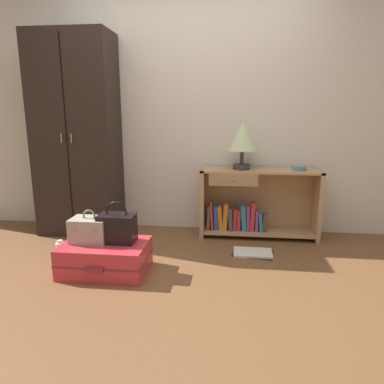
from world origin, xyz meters
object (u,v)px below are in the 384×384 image
Objects in this scene: suitcase_large at (105,257)px; bottle at (61,253)px; wardrobe at (77,137)px; train_case at (90,229)px; open_book_on_floor at (253,253)px; handbag at (117,228)px; table_lamp at (242,138)px; bowl at (299,168)px; bookshelf at (253,204)px.

suitcase_large reaches higher than bottle.
wardrobe is 1.26m from bottle.
suitcase_large is at bearing -12.60° from bottle.
open_book_on_floor is at bearing 19.68° from train_case.
handbag is at bearing -157.33° from open_book_on_floor.
table_lamp is at bearing 1.43° from wardrobe.
table_lamp is (1.68, 0.04, -0.00)m from wardrobe.
suitcase_large is 3.19× the size of bottle.
suitcase_large is (-1.64, -0.98, -0.60)m from bowl.
train_case is (-1.34, -0.98, 0.00)m from bookshelf.
handbag is at bearing -139.29° from bookshelf.
wardrobe reaches higher than bottle.
bookshelf reaches higher than suitcase_large.
wardrobe is at bearing 122.28° from suitcase_large.
table_lamp is 1.51m from handbag.
bookshelf is 2.98× the size of open_book_on_floor.
train_case reaches higher than bottle.
bookshelf is 0.60m from open_book_on_floor.
train_case is 1.44m from open_book_on_floor.
bowl is at bearing 30.91° from suitcase_large.
table_lamp is 1.16× the size of open_book_on_floor.
bowl is 2.04m from train_case.
handbag is (0.09, 0.04, 0.24)m from suitcase_large.
bowl is at bearing 28.25° from train_case.
handbag is (-1.55, -0.94, -0.36)m from bowl.
wardrobe is 1.93m from bookshelf.
table_lamp is at bearing 103.18° from open_book_on_floor.
open_book_on_floor is (-0.45, -0.48, -0.71)m from bowl.
bowl is 2.33m from bottle.
suitcase_large is 1.30m from open_book_on_floor.
wardrobe is 2.10m from open_book_on_floor.
bowl is 0.96m from open_book_on_floor.
bookshelf is at bearing 2.04° from wardrobe.
table_lamp is 1.40× the size of handbag.
bookshelf is at bearing 9.68° from table_lamp.
bookshelf is 0.68m from table_lamp.
bowl is at bearing 46.96° from open_book_on_floor.
bottle is at bearing 174.49° from handbag.
bowl is at bearing -0.51° from table_lamp.
suitcase_large is at bearing -157.10° from open_book_on_floor.
bookshelf reaches higher than open_book_on_floor.
bookshelf reaches higher than bottle.
open_book_on_floor is at bearing -76.82° from table_lamp.
wardrobe is at bearing 166.20° from open_book_on_floor.
suitcase_large is 0.25m from train_case.
open_book_on_floor is (1.19, 0.50, -0.11)m from suitcase_large.
bowl is 0.42× the size of handbag.
train_case is at bearing -11.89° from bottle.
handbag is at bearing 3.29° from train_case.
table_lamp is 2.18× the size of bottle.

